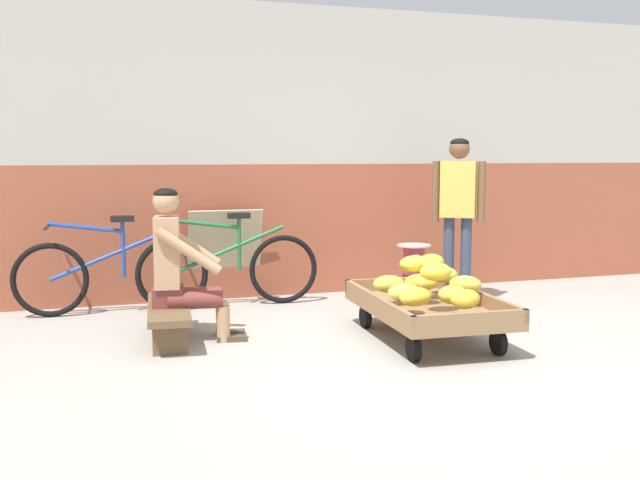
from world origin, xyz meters
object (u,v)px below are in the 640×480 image
(plastic_crate, at_px, (413,294))
(weighing_scale, at_px, (414,260))
(vendor_seated, at_px, (179,265))
(customer_adult, at_px, (458,201))
(bicycle_near_left, at_px, (112,274))
(sign_board, at_px, (225,255))
(banana_cart, at_px, (427,309))
(shopping_bag, at_px, (454,305))
(low_bench, at_px, (169,314))
(bicycle_far_left, at_px, (228,268))

(plastic_crate, relative_size, weighing_scale, 1.20)
(vendor_seated, xyz_separation_m, customer_adult, (2.66, 0.68, 0.38))
(bicycle_near_left, distance_m, sign_board, 1.11)
(banana_cart, xyz_separation_m, customer_adult, (0.91, 1.25, 0.71))
(customer_adult, bearing_deg, sign_board, 159.52)
(weighing_scale, distance_m, bicycle_near_left, 2.64)
(weighing_scale, xyz_separation_m, sign_board, (-1.50, 1.02, -0.02))
(banana_cart, height_order, plastic_crate, banana_cart)
(customer_adult, bearing_deg, shopping_bag, -119.77)
(shopping_bag, bearing_deg, customer_adult, 60.23)
(low_bench, distance_m, customer_adult, 2.93)
(banana_cart, relative_size, weighing_scale, 4.92)
(weighing_scale, distance_m, customer_adult, 0.79)
(low_bench, height_order, sign_board, sign_board)
(plastic_crate, xyz_separation_m, bicycle_near_left, (-2.55, 0.68, 0.20))
(low_bench, distance_m, vendor_seated, 0.38)
(weighing_scale, height_order, bicycle_near_left, bicycle_near_left)
(sign_board, bearing_deg, low_bench, -115.65)
(customer_adult, bearing_deg, bicycle_near_left, 172.04)
(sign_board, height_order, customer_adult, customer_adult)
(low_bench, distance_m, bicycle_near_left, 1.17)
(low_bench, xyz_separation_m, weighing_scale, (2.19, 0.42, 0.25))
(vendor_seated, xyz_separation_m, plastic_crate, (2.10, 0.43, -0.42))
(weighing_scale, xyz_separation_m, bicycle_far_left, (-1.53, 0.70, -0.10))
(banana_cart, xyz_separation_m, plastic_crate, (0.35, 1.00, -0.09))
(bicycle_far_left, height_order, customer_adult, customer_adult)
(vendor_seated, bearing_deg, weighing_scale, 11.53)
(low_bench, bearing_deg, customer_adult, 13.59)
(low_bench, bearing_deg, shopping_bag, -0.09)
(vendor_seated, distance_m, sign_board, 1.57)
(banana_cart, relative_size, low_bench, 1.32)
(customer_adult, bearing_deg, banana_cart, -126.21)
(plastic_crate, bearing_deg, vendor_seated, -168.44)
(weighing_scale, bearing_deg, bicycle_near_left, 164.99)
(weighing_scale, relative_size, customer_adult, 0.20)
(vendor_seated, xyz_separation_m, sign_board, (0.60, 1.45, -0.14))
(bicycle_near_left, xyz_separation_m, bicycle_far_left, (1.03, 0.02, 0.00))
(bicycle_near_left, bearing_deg, sign_board, 17.64)
(bicycle_near_left, distance_m, bicycle_far_left, 1.03)
(bicycle_far_left, bearing_deg, low_bench, -120.64)
(bicycle_near_left, height_order, shopping_bag, bicycle_near_left)
(banana_cart, distance_m, shopping_bag, 0.79)
(banana_cart, bearing_deg, plastic_crate, 70.68)
(customer_adult, bearing_deg, bicycle_far_left, 167.76)
(plastic_crate, height_order, customer_adult, customer_adult)
(bicycle_near_left, relative_size, sign_board, 1.91)
(weighing_scale, bearing_deg, sign_board, 145.80)
(sign_board, relative_size, shopping_bag, 3.63)
(sign_board, relative_size, customer_adult, 0.57)
(banana_cart, distance_m, bicycle_far_left, 2.07)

